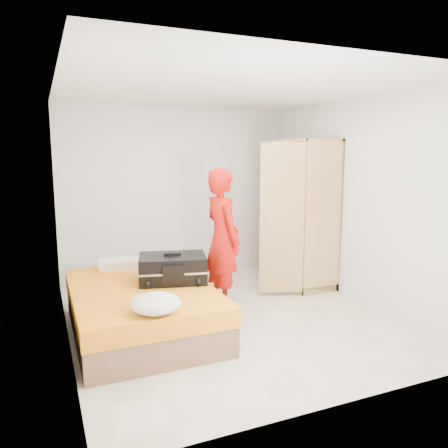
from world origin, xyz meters
name	(u,v)px	position (x,y,z in m)	size (l,w,h in m)	color
room	(231,207)	(0.00, 0.00, 1.30)	(4.00, 4.02, 2.60)	beige
bed	(142,309)	(-1.05, 0.00, 0.25)	(1.42, 2.02, 0.50)	brown
wardrobe	(298,217)	(1.45, 0.87, 1.00)	(1.14, 1.20, 2.10)	tan
person	(222,239)	(0.04, 0.33, 0.87)	(0.63, 0.41, 1.73)	red
suitcase	(173,268)	(-0.68, 0.06, 0.64)	(0.85, 0.71, 0.32)	black
round_cushion	(156,303)	(-1.09, -0.83, 0.59)	(0.45, 0.45, 0.17)	silver
pillow	(124,263)	(-1.08, 0.85, 0.55)	(0.60, 0.31, 0.11)	silver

